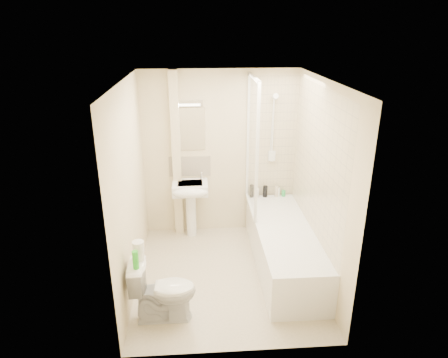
{
  "coord_description": "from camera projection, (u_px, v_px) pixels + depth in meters",
  "views": [
    {
      "loc": [
        -0.33,
        -4.22,
        2.96
      ],
      "look_at": [
        -0.02,
        0.2,
        1.23
      ],
      "focal_mm": 32.0,
      "sensor_mm": 36.0,
      "label": 1
    }
  ],
  "objects": [
    {
      "name": "bottle_black_b",
      "position": [
        265.0,
        191.0,
        5.91
      ],
      "size": [
        0.07,
        0.07,
        0.17
      ],
      "primitive_type": "cylinder",
      "color": "black",
      "rests_on": "bathtub"
    },
    {
      "name": "bottle_green",
      "position": [
        284.0,
        193.0,
        5.94
      ],
      "size": [
        0.06,
        0.06,
        0.09
      ],
      "primitive_type": "cylinder",
      "color": "green",
      "rests_on": "bathtub"
    },
    {
      "name": "bathtub",
      "position": [
        284.0,
        246.0,
        5.12
      ],
      "size": [
        0.7,
        2.1,
        0.55
      ],
      "color": "white",
      "rests_on": "ground"
    },
    {
      "name": "ceiling",
      "position": [
        227.0,
        81.0,
        4.15
      ],
      "size": [
        2.2,
        2.5,
        0.02
      ],
      "primitive_type": "cube",
      "color": "white",
      "rests_on": "wall_back"
    },
    {
      "name": "toilet_roll_lower",
      "position": [
        139.0,
        255.0,
        4.09
      ],
      "size": [
        0.11,
        0.11,
        0.1
      ],
      "primitive_type": "cylinder",
      "color": "white",
      "rests_on": "toilet"
    },
    {
      "name": "green_bottle",
      "position": [
        136.0,
        260.0,
        3.93
      ],
      "size": [
        0.06,
        0.06,
        0.19
      ],
      "primitive_type": "cylinder",
      "color": "green",
      "rests_on": "toilet"
    },
    {
      "name": "wall_right",
      "position": [
        320.0,
        185.0,
        4.66
      ],
      "size": [
        0.02,
        2.5,
        2.4
      ],
      "primitive_type": "cube",
      "color": "beige",
      "rests_on": "ground"
    },
    {
      "name": "shower_screen",
      "position": [
        252.0,
        146.0,
        5.26
      ],
      "size": [
        0.04,
        0.92,
        1.8
      ],
      "color": "white",
      "rests_on": "bathtub"
    },
    {
      "name": "wall_back",
      "position": [
        220.0,
        154.0,
        5.74
      ],
      "size": [
        2.2,
        0.02,
        2.4
      ],
      "primitive_type": "cube",
      "color": "beige",
      "rests_on": "ground"
    },
    {
      "name": "bottle_cream",
      "position": [
        277.0,
        191.0,
        5.92
      ],
      "size": [
        0.06,
        0.06,
        0.16
      ],
      "primitive_type": "cylinder",
      "color": "beige",
      "rests_on": "bathtub"
    },
    {
      "name": "toilet_roll_upper",
      "position": [
        138.0,
        247.0,
        4.05
      ],
      "size": [
        0.12,
        0.12,
        0.11
      ],
      "primitive_type": "cylinder",
      "color": "white",
      "rests_on": "toilet_roll_lower"
    },
    {
      "name": "strip_light",
      "position": [
        188.0,
        103.0,
        5.41
      ],
      "size": [
        0.42,
        0.07,
        0.07
      ],
      "primitive_type": "cube",
      "color": "silver",
      "rests_on": "wall_back"
    },
    {
      "name": "bottle_black_a",
      "position": [
        252.0,
        191.0,
        5.89
      ],
      "size": [
        0.06,
        0.06,
        0.19
      ],
      "primitive_type": "cylinder",
      "color": "black",
      "rests_on": "bathtub"
    },
    {
      "name": "bottle_white_b",
      "position": [
        278.0,
        192.0,
        5.93
      ],
      "size": [
        0.05,
        0.05,
        0.13
      ],
      "primitive_type": "cylinder",
      "color": "white",
      "rests_on": "bathtub"
    },
    {
      "name": "floor",
      "position": [
        226.0,
        275.0,
        5.02
      ],
      "size": [
        2.5,
        2.5,
        0.0
      ],
      "primitive_type": "plane",
      "color": "beige",
      "rests_on": "ground"
    },
    {
      "name": "toilet",
      "position": [
        163.0,
        290.0,
        4.19
      ],
      "size": [
        0.39,
        0.67,
        0.69
      ],
      "primitive_type": "imported",
      "rotation": [
        0.0,
        0.0,
        1.57
      ],
      "color": "white",
      "rests_on": "ground"
    },
    {
      "name": "bottle_white_a",
      "position": [
        257.0,
        193.0,
        5.91
      ],
      "size": [
        0.06,
        0.06,
        0.13
      ],
      "primitive_type": "cylinder",
      "color": "white",
      "rests_on": "bathtub"
    },
    {
      "name": "mirror",
      "position": [
        189.0,
        129.0,
        5.57
      ],
      "size": [
        0.46,
        0.01,
        0.6
      ],
      "primitive_type": "cube",
      "color": "white",
      "rests_on": "wall_back"
    },
    {
      "name": "pedestal_sink",
      "position": [
        190.0,
        195.0,
        5.69
      ],
      "size": [
        0.5,
        0.47,
        0.97
      ],
      "color": "white",
      "rests_on": "ground"
    },
    {
      "name": "tile_back",
      "position": [
        272.0,
        138.0,
        5.7
      ],
      "size": [
        0.7,
        0.01,
        1.75
      ],
      "primitive_type": "cube",
      "color": "beige",
      "rests_on": "wall_back"
    },
    {
      "name": "splashback",
      "position": [
        190.0,
        166.0,
        5.77
      ],
      "size": [
        0.6,
        0.02,
        0.3
      ],
      "primitive_type": "cube",
      "color": "beige",
      "rests_on": "wall_back"
    },
    {
      "name": "shower_fixture",
      "position": [
        273.0,
        131.0,
        5.62
      ],
      "size": [
        0.1,
        0.16,
        0.99
      ],
      "color": "white",
      "rests_on": "wall_back"
    },
    {
      "name": "tile_right",
      "position": [
        317.0,
        162.0,
        4.73
      ],
      "size": [
        0.01,
        2.1,
        1.75
      ],
      "primitive_type": "cube",
      "color": "beige",
      "rests_on": "wall_right"
    },
    {
      "name": "wall_left",
      "position": [
        130.0,
        190.0,
        4.51
      ],
      "size": [
        0.02,
        2.5,
        2.4
      ],
      "primitive_type": "cube",
      "color": "beige",
      "rests_on": "ground"
    },
    {
      "name": "pipe_boxing",
      "position": [
        176.0,
        156.0,
        5.65
      ],
      "size": [
        0.12,
        0.12,
        2.4
      ],
      "primitive_type": "cube",
      "color": "beige",
      "rests_on": "ground"
    }
  ]
}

